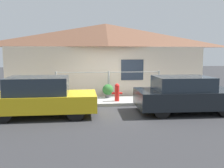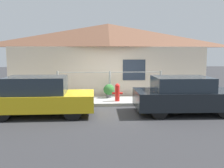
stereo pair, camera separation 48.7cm
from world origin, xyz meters
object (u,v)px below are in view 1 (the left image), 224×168
Objects in this scene: fire_hydrant at (117,92)px; potted_plant_near_hydrant at (108,90)px; car_left at (41,97)px; car_right at (185,95)px.

fire_hydrant is 0.90m from potted_plant_near_hydrant.
car_left is 4.85× the size of fire_hydrant.
potted_plant_near_hydrant is (2.57, 2.64, -0.20)m from car_left.
potted_plant_near_hydrant is at bearing 110.30° from fire_hydrant.
car_right is (5.16, 0.00, -0.02)m from car_left.
car_right is 5.84× the size of potted_plant_near_hydrant.
fire_hydrant is (-2.28, 1.79, -0.14)m from car_right.
car_left is at bearing -134.21° from potted_plant_near_hydrant.
car_right is at bearing -45.47° from potted_plant_near_hydrant.
car_left is 1.01× the size of car_right.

